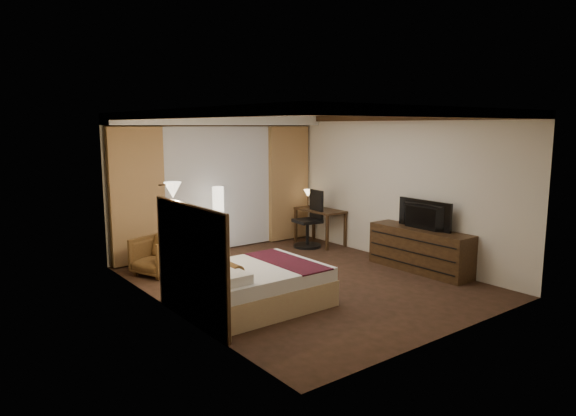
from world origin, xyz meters
TOP-DOWN VIEW (x-y plane):
  - floor at (0.00, 0.00)m, footprint 4.50×5.50m
  - ceiling at (0.00, 0.00)m, footprint 4.50×5.50m
  - back_wall at (0.00, 2.75)m, footprint 4.50×0.02m
  - left_wall at (-2.25, 0.00)m, footprint 0.02×5.50m
  - right_wall at (2.25, 0.00)m, footprint 0.02×5.50m
  - crown_molding at (0.00, 0.00)m, footprint 4.50×5.50m
  - soffit at (0.00, 2.50)m, footprint 4.50×0.50m
  - curtain_sheer at (0.00, 2.67)m, footprint 2.48×0.04m
  - curtain_left_drape at (-1.70, 2.61)m, footprint 1.00×0.14m
  - curtain_right_drape at (1.70, 2.61)m, footprint 1.00×0.14m
  - wall_sconce at (-2.09, 0.26)m, footprint 0.24×0.24m
  - bed at (-1.26, -0.47)m, footprint 1.87×1.46m
  - headboard at (-2.20, -0.47)m, footprint 0.12×1.76m
  - armchair at (-1.71, 1.79)m, footprint 0.85×0.87m
  - side_table at (-0.64, 1.86)m, footprint 0.50×0.50m
  - floor_lamp at (-0.24, 2.28)m, footprint 0.29×0.29m
  - desk at (1.95, 1.83)m, footprint 0.55×1.12m
  - desk_lamp at (1.95, 2.24)m, footprint 0.18×0.18m
  - office_chair at (1.56, 1.78)m, footprint 0.64×0.64m
  - dresser at (2.00, -0.74)m, footprint 0.50×1.90m
  - television at (1.97, -0.74)m, footprint 0.67×1.12m

SIDE VIEW (x-z plane):
  - floor at x=0.00m, z-range -0.01..0.01m
  - bed at x=-1.26m, z-range 0.00..0.55m
  - side_table at x=-0.64m, z-range 0.00..0.55m
  - armchair at x=-1.71m, z-range 0.00..0.71m
  - dresser at x=2.00m, z-range 0.00..0.74m
  - desk at x=1.95m, z-range 0.00..0.75m
  - office_chair at x=1.56m, z-range 0.00..1.19m
  - floor_lamp at x=-0.24m, z-range 0.00..1.36m
  - headboard at x=-2.20m, z-range 0.00..1.50m
  - desk_lamp at x=1.95m, z-range 0.75..1.09m
  - television at x=1.97m, z-range 0.98..1.13m
  - curtain_sheer at x=0.00m, z-range 0.02..2.48m
  - curtain_left_drape at x=-1.70m, z-range 0.02..2.48m
  - curtain_right_drape at x=1.70m, z-range 0.02..2.48m
  - back_wall at x=0.00m, z-range 0.00..2.70m
  - left_wall at x=-2.25m, z-range 0.00..2.70m
  - right_wall at x=2.25m, z-range 0.00..2.70m
  - wall_sconce at x=-2.09m, z-range 1.50..1.74m
  - soffit at x=0.00m, z-range 2.50..2.70m
  - crown_molding at x=0.00m, z-range 2.58..2.70m
  - ceiling at x=0.00m, z-range 2.70..2.71m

